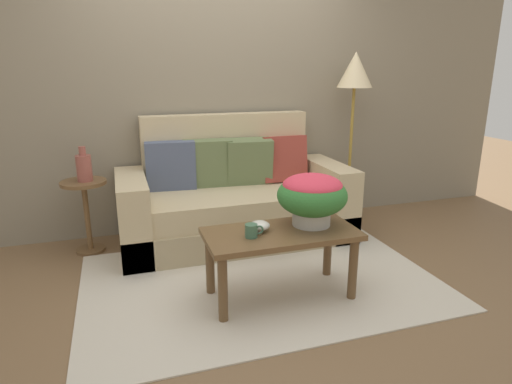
{
  "coord_description": "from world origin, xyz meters",
  "views": [
    {
      "loc": [
        -0.92,
        -2.8,
        1.52
      ],
      "look_at": [
        0.06,
        0.23,
        0.6
      ],
      "focal_mm": 30.64,
      "sensor_mm": 36.0,
      "label": 1
    }
  ],
  "objects_px": {
    "table_vase": "(84,167)",
    "coffee_table": "(281,242)",
    "side_table": "(86,203)",
    "coffee_mug": "(252,231)",
    "floor_lamp": "(354,83)",
    "snack_bowl": "(260,226)",
    "potted_plant": "(312,195)",
    "couch": "(235,201)"
  },
  "relations": [
    {
      "from": "couch",
      "to": "snack_bowl",
      "type": "bearing_deg",
      "value": -96.46
    },
    {
      "from": "floor_lamp",
      "to": "table_vase",
      "type": "height_order",
      "value": "floor_lamp"
    },
    {
      "from": "coffee_mug",
      "to": "potted_plant",
      "type": "bearing_deg",
      "value": 11.62
    },
    {
      "from": "snack_bowl",
      "to": "couch",
      "type": "bearing_deg",
      "value": 83.54
    },
    {
      "from": "couch",
      "to": "coffee_table",
      "type": "xyz_separation_m",
      "value": [
        0.01,
        -1.12,
        0.05
      ]
    },
    {
      "from": "side_table",
      "to": "coffee_mug",
      "type": "xyz_separation_m",
      "value": [
        1.05,
        -1.24,
        0.09
      ]
    },
    {
      "from": "table_vase",
      "to": "coffee_table",
      "type": "bearing_deg",
      "value": -43.79
    },
    {
      "from": "coffee_mug",
      "to": "floor_lamp",
      "type": "bearing_deg",
      "value": 42.28
    },
    {
      "from": "couch",
      "to": "table_vase",
      "type": "height_order",
      "value": "couch"
    },
    {
      "from": "couch",
      "to": "side_table",
      "type": "height_order",
      "value": "couch"
    },
    {
      "from": "coffee_table",
      "to": "snack_bowl",
      "type": "height_order",
      "value": "snack_bowl"
    },
    {
      "from": "coffee_table",
      "to": "potted_plant",
      "type": "distance_m",
      "value": 0.38
    },
    {
      "from": "table_vase",
      "to": "couch",
      "type": "bearing_deg",
      "value": -3.33
    },
    {
      "from": "couch",
      "to": "snack_bowl",
      "type": "xyz_separation_m",
      "value": [
        -0.12,
        -1.08,
        0.16
      ]
    },
    {
      "from": "side_table",
      "to": "coffee_mug",
      "type": "distance_m",
      "value": 1.63
    },
    {
      "from": "snack_bowl",
      "to": "table_vase",
      "type": "bearing_deg",
      "value": 134.1
    },
    {
      "from": "couch",
      "to": "side_table",
      "type": "relative_size",
      "value": 3.25
    },
    {
      "from": "floor_lamp",
      "to": "coffee_table",
      "type": "bearing_deg",
      "value": -133.93
    },
    {
      "from": "couch",
      "to": "side_table",
      "type": "bearing_deg",
      "value": 176.29
    },
    {
      "from": "side_table",
      "to": "snack_bowl",
      "type": "distance_m",
      "value": 1.62
    },
    {
      "from": "floor_lamp",
      "to": "coffee_mug",
      "type": "bearing_deg",
      "value": -137.72
    },
    {
      "from": "couch",
      "to": "potted_plant",
      "type": "xyz_separation_m",
      "value": [
        0.25,
        -1.07,
        0.34
      ]
    },
    {
      "from": "coffee_table",
      "to": "coffee_mug",
      "type": "bearing_deg",
      "value": -169.59
    },
    {
      "from": "couch",
      "to": "floor_lamp",
      "type": "relative_size",
      "value": 1.22
    },
    {
      "from": "side_table",
      "to": "potted_plant",
      "type": "height_order",
      "value": "potted_plant"
    },
    {
      "from": "side_table",
      "to": "table_vase",
      "type": "relative_size",
      "value": 2.18
    },
    {
      "from": "coffee_table",
      "to": "coffee_mug",
      "type": "xyz_separation_m",
      "value": [
        -0.22,
        -0.04,
        0.12
      ]
    },
    {
      "from": "coffee_mug",
      "to": "table_vase",
      "type": "distance_m",
      "value": 1.62
    },
    {
      "from": "floor_lamp",
      "to": "snack_bowl",
      "type": "distance_m",
      "value": 2.0
    },
    {
      "from": "side_table",
      "to": "coffee_table",
      "type": "bearing_deg",
      "value": -43.57
    },
    {
      "from": "side_table",
      "to": "floor_lamp",
      "type": "height_order",
      "value": "floor_lamp"
    },
    {
      "from": "floor_lamp",
      "to": "table_vase",
      "type": "distance_m",
      "value": 2.54
    },
    {
      "from": "coffee_table",
      "to": "floor_lamp",
      "type": "distance_m",
      "value": 2.0
    },
    {
      "from": "potted_plant",
      "to": "couch",
      "type": "bearing_deg",
      "value": 103.24
    },
    {
      "from": "coffee_mug",
      "to": "table_vase",
      "type": "xyz_separation_m",
      "value": [
        -1.03,
        1.24,
        0.22
      ]
    },
    {
      "from": "coffee_table",
      "to": "snack_bowl",
      "type": "bearing_deg",
      "value": 160.65
    },
    {
      "from": "floor_lamp",
      "to": "side_table",
      "type": "bearing_deg",
      "value": -178.79
    },
    {
      "from": "floor_lamp",
      "to": "table_vase",
      "type": "relative_size",
      "value": 5.8
    },
    {
      "from": "coffee_table",
      "to": "floor_lamp",
      "type": "xyz_separation_m",
      "value": [
        1.21,
        1.26,
        0.97
      ]
    },
    {
      "from": "couch",
      "to": "coffee_table",
      "type": "relative_size",
      "value": 1.99
    },
    {
      "from": "couch",
      "to": "coffee_table",
      "type": "bearing_deg",
      "value": -89.37
    },
    {
      "from": "coffee_mug",
      "to": "table_vase",
      "type": "height_order",
      "value": "table_vase"
    }
  ]
}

